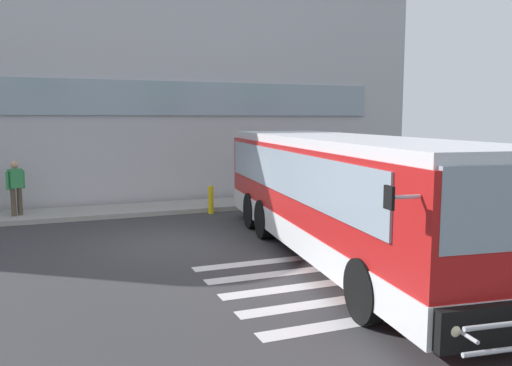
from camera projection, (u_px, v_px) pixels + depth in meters
name	position (u px, v px, depth m)	size (l,w,h in m)	color
ground_plane	(176.00, 243.00, 12.97)	(80.00, 90.00, 0.02)	#353538
bay_paint_stripes	(331.00, 283.00, 9.82)	(4.40, 3.96, 0.01)	silver
terminal_building	(100.00, 93.00, 22.93)	(24.28, 13.80, 8.46)	#B7B7BC
boarding_curb	(144.00, 209.00, 17.39)	(26.48, 2.00, 0.15)	#9E9B93
bus_main_foreground	(342.00, 198.00, 11.49)	(4.31, 11.51, 2.70)	red
passenger_by_doorway	(15.00, 184.00, 15.74)	(0.52, 0.49, 1.68)	#4C4233
safety_bollard_yellow	(211.00, 200.00, 16.95)	(0.18, 0.18, 0.90)	yellow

